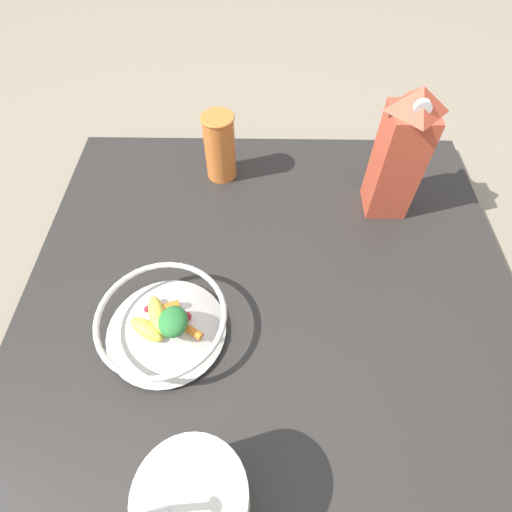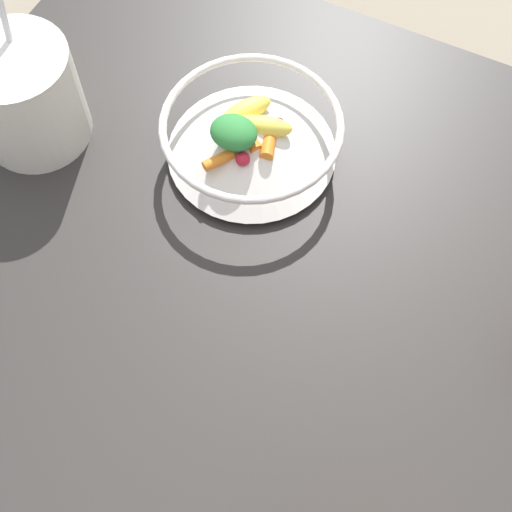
% 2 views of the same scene
% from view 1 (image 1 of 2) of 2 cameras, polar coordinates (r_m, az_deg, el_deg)
% --- Properties ---
extents(ground_plane, '(6.00, 6.00, 0.00)m').
position_cam_1_polar(ground_plane, '(0.80, 2.01, -7.15)').
color(ground_plane, gray).
extents(countertop, '(0.95, 0.95, 0.04)m').
position_cam_1_polar(countertop, '(0.78, 2.05, -6.43)').
color(countertop, '#2D2B28').
rests_on(countertop, ground_plane).
extents(fruit_bowl, '(0.22, 0.22, 0.08)m').
position_cam_1_polar(fruit_bowl, '(0.71, -13.08, -9.28)').
color(fruit_bowl, silver).
rests_on(fruit_bowl, countertop).
extents(milk_carton, '(0.08, 0.08, 0.29)m').
position_cam_1_polar(milk_carton, '(0.86, 19.87, 13.55)').
color(milk_carton, '#CC4C33').
rests_on(milk_carton, countertop).
extents(yogurt_tub, '(0.14, 0.14, 0.24)m').
position_cam_1_polar(yogurt_tub, '(0.59, -8.69, -31.28)').
color(yogurt_tub, silver).
rests_on(yogurt_tub, countertop).
extents(drinking_cup, '(0.07, 0.07, 0.16)m').
position_cam_1_polar(drinking_cup, '(0.93, -5.20, 15.38)').
color(drinking_cup, orange).
rests_on(drinking_cup, countertop).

